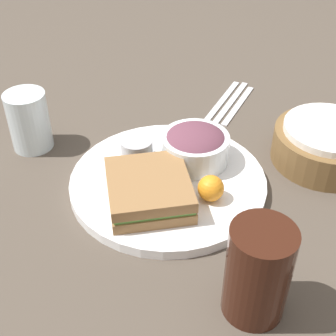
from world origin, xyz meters
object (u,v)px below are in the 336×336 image
Objects in this scene: sandwich at (149,190)px; salad_bowl at (195,145)px; plate at (168,182)px; dressing_cup at (137,150)px; knife at (230,103)px; drink_glass at (258,272)px; spoon at (238,105)px; water_glass at (29,121)px; fork at (222,101)px; bread_basket at (327,144)px.

salad_bowl is at bearing 157.61° from sandwich.
sandwich is (0.06, -0.02, 0.03)m from plate.
dressing_cup reaches higher than knife.
sandwich is at bearing -129.85° from drink_glass.
sandwich is 0.35m from knife.
plate is at bearing 176.46° from spoon.
salad_bowl is 0.67× the size of spoon.
salad_bowl is at bearing 90.86° from water_glass.
knife is (-0.28, 0.06, -0.01)m from plate.
sandwich is 0.27m from water_glass.
drink_glass reaches higher than sandwich.
spoon is at bearing -171.13° from drink_glass.
water_glass is at bearing 136.01° from spoon.
plate is 2.43× the size of drink_glass.
sandwich is 1.50× the size of salad_bowl.
drink_glass is at bearing -155.01° from fork.
salad_bowl is 0.23m from bread_basket.
dressing_cup reaches higher than plate.
knife is (-0.23, 0.03, -0.04)m from salad_bowl.
sandwich is at bearing -14.80° from plate.
bread_basket reaches higher than spoon.
bread_basket reaches higher than sandwich.
water_glass reaches higher than spoon.
sandwich is at bearing 65.96° from water_glass.
plate reaches higher than spoon.
plate reaches higher than knife.
dressing_cup is 0.32m from drink_glass.
plate is 0.27m from water_glass.
bread_basket is 0.92× the size of knife.
plate is 1.68× the size of fork.
water_glass is (-0.11, -0.25, 0.02)m from sandwich.
salad_bowl reaches higher than dressing_cup.
water_glass is (-0.02, -0.20, 0.02)m from dressing_cup.
fork is at bearing 171.29° from plate.
drink_glass reaches higher than plate.
salad_bowl is 2.08× the size of dressing_cup.
bread_basket is at bearing 98.98° from water_glass.
plate is at bearing 78.66° from water_glass.
fork is (-0.23, 0.01, -0.04)m from salad_bowl.
knife is (-0.34, 0.08, -0.03)m from sandwich.
spoon is at bearing 168.02° from salad_bowl.
sandwich and dressing_cup have the same top height.
bread_basket reaches higher than knife.
salad_bowl is at bearing 104.29° from dressing_cup.
salad_bowl is 0.62× the size of bread_basket.
drink_glass reaches higher than bread_basket.
bread_basket is 1.07× the size of spoon.
salad_bowl is at bearing -179.72° from spoon.
dressing_cup is at bearing 84.51° from water_glass.
bread_basket is at bearing 107.99° from dressing_cup.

